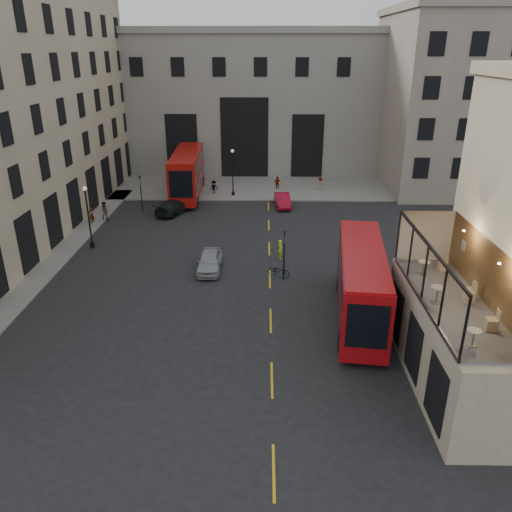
{
  "coord_description": "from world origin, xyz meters",
  "views": [
    {
      "loc": [
        -2.46,
        -21.06,
        15.72
      ],
      "look_at": [
        -2.97,
        9.23,
        3.0
      ],
      "focal_mm": 35.0,
      "sensor_mm": 36.0,
      "label": 1
    }
  ],
  "objects_px": {
    "traffic_light_far": "(141,189)",
    "cafe_table_near": "(474,335)",
    "bicycle": "(279,271)",
    "pedestrian_c": "(277,183)",
    "car_b": "(283,200)",
    "cafe_chair_c": "(471,292)",
    "pedestrian_d": "(320,184)",
    "street_lamp_b": "(233,175)",
    "car_c": "(174,207)",
    "bus_near": "(361,281)",
    "cafe_chair_a": "(492,324)",
    "pedestrian_b": "(214,187)",
    "traffic_light_near": "(284,249)",
    "car_a": "(210,261)",
    "cafe_table_far": "(424,266)",
    "cafe_table_mid": "(437,292)",
    "cafe_chair_d": "(442,266)",
    "pedestrian_a": "(105,211)",
    "pedestrian_e": "(91,214)",
    "street_lamp_a": "(89,221)",
    "cafe_chair_b": "(469,296)",
    "cyclist": "(280,249)"
  },
  "relations": [
    {
      "from": "car_a",
      "to": "cafe_table_mid",
      "type": "relative_size",
      "value": 5.35
    },
    {
      "from": "car_c",
      "to": "cyclist",
      "type": "relative_size",
      "value": 3.11
    },
    {
      "from": "cafe_chair_a",
      "to": "pedestrian_c",
      "type": "bearing_deg",
      "value": 101.67
    },
    {
      "from": "car_b",
      "to": "cafe_chair_c",
      "type": "bearing_deg",
      "value": -79.7
    },
    {
      "from": "car_c",
      "to": "pedestrian_e",
      "type": "xyz_separation_m",
      "value": [
        -7.35,
        -3.38,
        0.25
      ]
    },
    {
      "from": "bus_near",
      "to": "car_c",
      "type": "relative_size",
      "value": 2.36
    },
    {
      "from": "traffic_light_near",
      "to": "cafe_chair_a",
      "type": "distance_m",
      "value": 16.87
    },
    {
      "from": "car_b",
      "to": "pedestrian_d",
      "type": "xyz_separation_m",
      "value": [
        4.66,
        6.6,
        0.1
      ]
    },
    {
      "from": "cafe_chair_d",
      "to": "cafe_chair_c",
      "type": "bearing_deg",
      "value": -83.57
    },
    {
      "from": "car_a",
      "to": "cafe_table_far",
      "type": "bearing_deg",
      "value": -40.18
    },
    {
      "from": "bus_near",
      "to": "cafe_chair_a",
      "type": "xyz_separation_m",
      "value": [
        3.75,
        -8.99,
        2.34
      ]
    },
    {
      "from": "car_c",
      "to": "car_b",
      "type": "bearing_deg",
      "value": -143.96
    },
    {
      "from": "pedestrian_b",
      "to": "cafe_chair_c",
      "type": "height_order",
      "value": "cafe_chair_c"
    },
    {
      "from": "pedestrian_a",
      "to": "cafe_table_mid",
      "type": "bearing_deg",
      "value": -60.08
    },
    {
      "from": "bus_near",
      "to": "car_a",
      "type": "distance_m",
      "value": 12.42
    },
    {
      "from": "car_c",
      "to": "cafe_table_far",
      "type": "distance_m",
      "value": 30.5
    },
    {
      "from": "cafe_chair_c",
      "to": "bus_near",
      "type": "bearing_deg",
      "value": 124.17
    },
    {
      "from": "cafe_table_far",
      "to": "street_lamp_b",
      "type": "bearing_deg",
      "value": 111.11
    },
    {
      "from": "pedestrian_e",
      "to": "cafe_table_near",
      "type": "xyz_separation_m",
      "value": [
        24.98,
        -27.91,
        4.1
      ]
    },
    {
      "from": "cafe_chair_a",
      "to": "cafe_chair_c",
      "type": "height_order",
      "value": "cafe_chair_a"
    },
    {
      "from": "pedestrian_a",
      "to": "cafe_chair_a",
      "type": "height_order",
      "value": "cafe_chair_a"
    },
    {
      "from": "pedestrian_d",
      "to": "traffic_light_near",
      "type": "bearing_deg",
      "value": 141.22
    },
    {
      "from": "bicycle",
      "to": "pedestrian_c",
      "type": "height_order",
      "value": "pedestrian_c"
    },
    {
      "from": "street_lamp_b",
      "to": "pedestrian_e",
      "type": "height_order",
      "value": "street_lamp_b"
    },
    {
      "from": "bus_near",
      "to": "car_b",
      "type": "distance_m",
      "value": 23.97
    },
    {
      "from": "traffic_light_near",
      "to": "traffic_light_far",
      "type": "height_order",
      "value": "same"
    },
    {
      "from": "street_lamp_a",
      "to": "cafe_table_near",
      "type": "relative_size",
      "value": 7.52
    },
    {
      "from": "pedestrian_d",
      "to": "cafe_table_near",
      "type": "bearing_deg",
      "value": 155.63
    },
    {
      "from": "cafe_table_mid",
      "to": "cafe_chair_d",
      "type": "bearing_deg",
      "value": 68.12
    },
    {
      "from": "pedestrian_c",
      "to": "pedestrian_d",
      "type": "distance_m",
      "value": 5.06
    },
    {
      "from": "traffic_light_far",
      "to": "cafe_table_near",
      "type": "distance_m",
      "value": 38.14
    },
    {
      "from": "street_lamp_a",
      "to": "cyclist",
      "type": "height_order",
      "value": "street_lamp_a"
    },
    {
      "from": "pedestrian_c",
      "to": "cafe_chair_a",
      "type": "bearing_deg",
      "value": 91.57
    },
    {
      "from": "pedestrian_d",
      "to": "cafe_table_mid",
      "type": "bearing_deg",
      "value": 155.41
    },
    {
      "from": "bicycle",
      "to": "pedestrian_b",
      "type": "bearing_deg",
      "value": 38.88
    },
    {
      "from": "pedestrian_a",
      "to": "bus_near",
      "type": "bearing_deg",
      "value": -54.16
    },
    {
      "from": "car_a",
      "to": "bus_near",
      "type": "bearing_deg",
      "value": -35.19
    },
    {
      "from": "street_lamp_b",
      "to": "bicycle",
      "type": "distance_m",
      "value": 22.04
    },
    {
      "from": "pedestrian_d",
      "to": "street_lamp_b",
      "type": "bearing_deg",
      "value": 77.66
    },
    {
      "from": "cafe_chair_b",
      "to": "car_a",
      "type": "bearing_deg",
      "value": 135.68
    },
    {
      "from": "cafe_table_mid",
      "to": "cafe_chair_c",
      "type": "height_order",
      "value": "cafe_table_mid"
    },
    {
      "from": "pedestrian_e",
      "to": "cafe_chair_b",
      "type": "distance_m",
      "value": 35.86
    },
    {
      "from": "car_a",
      "to": "cafe_table_near",
      "type": "relative_size",
      "value": 6.12
    },
    {
      "from": "pedestrian_e",
      "to": "cafe_table_far",
      "type": "bearing_deg",
      "value": 54.56
    },
    {
      "from": "bus_near",
      "to": "pedestrian_c",
      "type": "relative_size",
      "value": 7.32
    },
    {
      "from": "cyclist",
      "to": "cafe_table_mid",
      "type": "distance_m",
      "value": 17.9
    },
    {
      "from": "cafe_table_near",
      "to": "cafe_table_far",
      "type": "relative_size",
      "value": 0.93
    },
    {
      "from": "traffic_light_far",
      "to": "cafe_table_near",
      "type": "relative_size",
      "value": 5.36
    },
    {
      "from": "cafe_chair_c",
      "to": "cafe_chair_d",
      "type": "relative_size",
      "value": 0.98
    },
    {
      "from": "car_b",
      "to": "cafe_table_near",
      "type": "bearing_deg",
      "value": -84.06
    }
  ]
}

